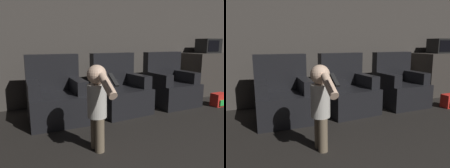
% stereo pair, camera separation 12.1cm
% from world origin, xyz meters
% --- Properties ---
extents(wall_back, '(8.40, 0.05, 2.60)m').
position_xyz_m(wall_back, '(0.00, 4.50, 1.30)').
color(wall_back, '#423D38').
rests_on(wall_back, ground_plane).
extents(armchair_left, '(0.81, 0.78, 0.98)m').
position_xyz_m(armchair_left, '(-0.88, 3.66, 0.34)').
color(armchair_left, black).
rests_on(armchair_left, ground_plane).
extents(armchair_middle, '(0.85, 0.82, 0.98)m').
position_xyz_m(armchair_middle, '(0.18, 3.66, 0.34)').
color(armchair_middle, black).
rests_on(armchair_middle, ground_plane).
extents(armchair_right, '(0.81, 0.78, 0.98)m').
position_xyz_m(armchair_right, '(1.24, 3.66, 0.34)').
color(armchair_right, black).
rests_on(armchair_right, ground_plane).
extents(person_toddler, '(0.20, 0.63, 0.93)m').
position_xyz_m(person_toddler, '(-0.67, 2.53, 0.55)').
color(person_toddler, brown).
rests_on(person_toddler, ground_plane).
extents(toy_backpack, '(0.28, 0.20, 0.24)m').
position_xyz_m(toy_backpack, '(1.99, 3.15, 0.12)').
color(toy_backpack, red).
rests_on(toy_backpack, ground_plane).
extents(kitchen_counter, '(0.98, 0.69, 0.92)m').
position_xyz_m(kitchen_counter, '(2.61, 4.09, 0.46)').
color(kitchen_counter, '#38332D').
rests_on(kitchen_counter, ground_plane).
extents(microwave, '(0.47, 0.36, 0.32)m').
position_xyz_m(microwave, '(2.66, 4.09, 1.08)').
color(microwave, black).
rests_on(microwave, kitchen_counter).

